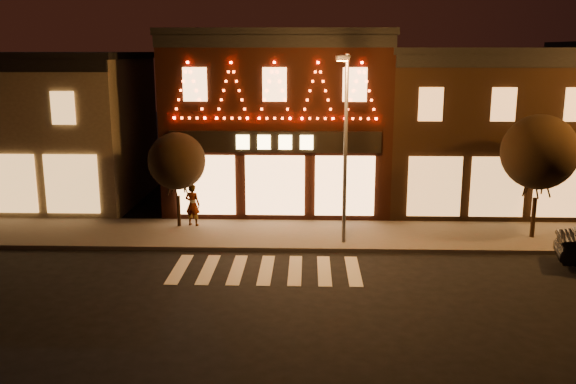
{
  "coord_description": "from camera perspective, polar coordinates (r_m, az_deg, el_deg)",
  "views": [
    {
      "loc": [
        1.42,
        -16.38,
        7.4
      ],
      "look_at": [
        0.76,
        4.0,
        2.76
      ],
      "focal_mm": 39.04,
      "sensor_mm": 36.0,
      "label": 1
    }
  ],
  "objects": [
    {
      "name": "ground",
      "position": [
        18.02,
        -2.87,
        -11.44
      ],
      "size": [
        120.0,
        120.0,
        0.0
      ],
      "primitive_type": "plane",
      "color": "black",
      "rests_on": "ground"
    },
    {
      "name": "sidewalk_far",
      "position": [
        25.46,
        3.1,
        -3.93
      ],
      "size": [
        44.0,
        4.0,
        0.15
      ],
      "primitive_type": "cube",
      "color": "#47423D",
      "rests_on": "ground"
    },
    {
      "name": "building_left",
      "position": [
        33.82,
        -23.49,
        5.41
      ],
      "size": [
        12.2,
        8.28,
        7.3
      ],
      "color": "#6C614C",
      "rests_on": "ground"
    },
    {
      "name": "building_pulp",
      "position": [
        30.56,
        -0.81,
        6.73
      ],
      "size": [
        10.2,
        8.34,
        8.3
      ],
      "color": "black",
      "rests_on": "ground"
    },
    {
      "name": "building_right_a",
      "position": [
        31.63,
        16.74,
        5.67
      ],
      "size": [
        9.2,
        8.28,
        7.5
      ],
      "color": "black",
      "rests_on": "ground"
    },
    {
      "name": "streetlamp_mid",
      "position": [
        23.25,
        5.21,
        5.16
      ],
      "size": [
        0.56,
        1.63,
        7.12
      ],
      "rotation": [
        0.0,
        0.0,
        0.18
      ],
      "color": "#59595E",
      "rests_on": "sidewalk_far"
    },
    {
      "name": "tree_left",
      "position": [
        26.24,
        -10.1,
        2.79
      ],
      "size": [
        2.37,
        2.37,
        3.96
      ],
      "rotation": [
        0.0,
        0.0,
        0.08
      ],
      "color": "black",
      "rests_on": "sidewalk_far"
    },
    {
      "name": "tree_right",
      "position": [
        26.04,
        21.91,
        3.38
      ],
      "size": [
        2.91,
        2.91,
        4.86
      ],
      "rotation": [
        0.0,
        0.0,
        -0.23
      ],
      "color": "black",
      "rests_on": "sidewalk_far"
    },
    {
      "name": "pedestrian",
      "position": [
        26.62,
        -8.68,
        -1.16
      ],
      "size": [
        0.74,
        0.59,
        1.78
      ],
      "primitive_type": "imported",
      "rotation": [
        0.0,
        0.0,
        2.86
      ],
      "color": "gray",
      "rests_on": "sidewalk_far"
    }
  ]
}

